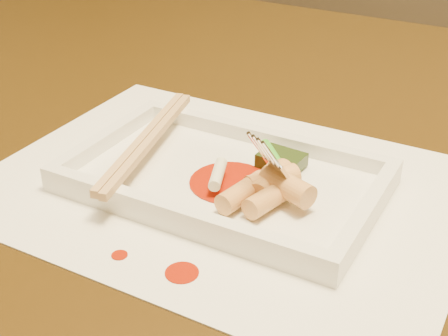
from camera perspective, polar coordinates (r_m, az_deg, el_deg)
The scene contains 21 objects.
table at distance 0.65m, azimuth 7.93°, elevation -6.07°, with size 1.40×0.90×0.75m.
placemat at distance 0.53m, azimuth -0.00°, elevation -1.75°, with size 0.40×0.30×0.00m, color white.
sauce_splatter_a at distance 0.44m, azimuth -3.87°, elevation -9.53°, with size 0.02×0.02×0.00m, color #9B1904.
sauce_splatter_b at distance 0.46m, azimuth -9.53°, elevation -7.86°, with size 0.01×0.01×0.00m, color #9B1904.
plate_base at distance 0.53m, azimuth -0.00°, elevation -1.31°, with size 0.26×0.16×0.01m, color white.
plate_rim_far at distance 0.58m, azimuth 3.52°, elevation 2.92°, with size 0.26×0.01×0.01m, color white.
plate_rim_near at distance 0.47m, azimuth -4.36°, elevation -4.25°, with size 0.26×0.01×0.01m, color white.
plate_rim_left at distance 0.59m, azimuth -10.67°, elevation 2.66°, with size 0.01×0.14×0.01m, color white.
plate_rim_right at distance 0.49m, azimuth 12.94°, elevation -3.83°, with size 0.01×0.14×0.01m, color white.
veg_piece at distance 0.54m, azimuth 5.28°, elevation 0.73°, with size 0.04×0.03×0.01m, color black.
scallion_white at distance 0.51m, azimuth -0.56°, elevation -0.55°, with size 0.01×0.01×0.04m, color #EAEACC.
scallion_green at distance 0.52m, azimuth 5.11°, elevation 0.13°, with size 0.01×0.01×0.09m, color green.
chopstick_a at distance 0.56m, azimuth -7.39°, elevation 2.69°, with size 0.01×0.19×0.01m, color tan.
chopstick_b at distance 0.55m, azimuth -6.72°, elevation 2.51°, with size 0.01×0.19×0.01m, color tan.
fork at distance 0.48m, azimuth 8.37°, elevation 5.52°, with size 0.09×0.10×0.14m, color silver, non-canonical shape.
sauce_blob_0 at distance 0.52m, azimuth 0.55°, elevation -1.31°, with size 0.07×0.07×0.00m, color #9B1904.
rice_cake_0 at distance 0.51m, azimuth 4.45°, elevation -1.18°, with size 0.02×0.02×0.04m, color #E4B66A.
rice_cake_1 at distance 0.51m, azimuth 4.36°, elevation -1.19°, with size 0.02×0.02×0.05m, color #E4B66A.
rice_cake_2 at distance 0.49m, azimuth 5.80°, elevation -1.66°, with size 0.02×0.02×0.05m, color #E4B66A.
rice_cake_3 at distance 0.49m, azimuth 4.36°, elevation -2.64°, with size 0.02×0.02×0.05m, color #E4B66A.
rice_cake_4 at distance 0.49m, azimuth 1.77°, elevation -2.22°, with size 0.02×0.02×0.05m, color #E4B66A.
Camera 1 is at (0.17, -0.50, 1.03)m, focal length 50.00 mm.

